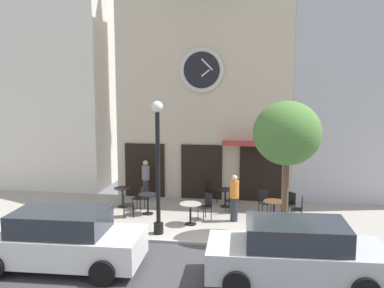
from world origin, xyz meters
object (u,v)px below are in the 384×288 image
cafe_chair_near_tree (290,202)px  parked_car_white (61,240)px  cafe_table_leftmost (274,206)px  cafe_chair_facing_street (140,196)px  pedestrian_grey (146,179)px  street_lamp (158,168)px  cafe_table_center_right (123,194)px  cafe_chair_mid_row (206,205)px  cafe_table_near_curb (225,195)px  cafe_chair_right_end (264,200)px  cafe_chair_curbside (299,207)px  cafe_table_center (190,209)px  cafe_chair_under_awning (233,199)px  parked_car_silver (296,253)px  street_tree (287,134)px  cafe_chair_left_end (126,203)px  cafe_table_rightmost (148,200)px  pedestrian_orange (234,197)px  cafe_chair_outer (209,190)px

cafe_chair_near_tree → parked_car_white: (-6.28, -5.46, 0.23)m
cafe_table_leftmost → cafe_chair_facing_street: cafe_chair_facing_street is taller
cafe_chair_facing_street → pedestrian_grey: size_ratio=0.54×
street_lamp → cafe_chair_facing_street: street_lamp is taller
cafe_table_center_right → cafe_chair_mid_row: 3.62m
cafe_table_near_curb → cafe_chair_right_end: bearing=-25.7°
cafe_table_leftmost → cafe_chair_curbside: bearing=3.9°
cafe_table_center → cafe_chair_under_awning: cafe_chair_under_awning is taller
parked_car_white → parked_car_silver: (6.07, -0.01, 0.00)m
cafe_chair_right_end → cafe_chair_under_awning: bearing=-177.7°
street_tree → cafe_chair_right_end: size_ratio=4.82×
cafe_chair_under_awning → parked_car_silver: bearing=-71.4°
street_lamp → cafe_chair_mid_row: size_ratio=4.79×
cafe_chair_mid_row → cafe_chair_near_tree: same height
parked_car_white → cafe_chair_facing_street: bearing=83.2°
cafe_chair_under_awning → cafe_chair_right_end: (1.17, 0.05, 0.00)m
pedestrian_grey → parked_car_white: 6.95m
cafe_chair_left_end → pedestrian_grey: pedestrian_grey is taller
cafe_table_center → pedestrian_grey: pedestrian_grey is taller
cafe_table_leftmost → parked_car_white: (-5.70, -4.82, 0.22)m
street_tree → parked_car_white: size_ratio=0.99×
cafe_table_rightmost → pedestrian_orange: 3.27m
cafe_table_center_right → cafe_chair_facing_street: bearing=-20.0°
cafe_chair_facing_street → pedestrian_grey: pedestrian_grey is taller
cafe_table_center_right → cafe_chair_right_end: (5.53, -0.11, 0.01)m
cafe_chair_outer → parked_car_white: bearing=-114.9°
cafe_chair_outer → cafe_chair_curbside: same height
cafe_chair_outer → pedestrian_orange: 2.52m
street_tree → cafe_table_center_right: size_ratio=5.64×
cafe_table_leftmost → cafe_table_near_curb: bearing=140.2°
cafe_table_near_curb → cafe_chair_right_end: cafe_chair_right_end is taller
cafe_chair_right_end → cafe_chair_outer: size_ratio=1.00×
cafe_chair_right_end → cafe_chair_outer: 2.51m
cafe_chair_under_awning → pedestrian_orange: (0.11, -0.97, 0.33)m
pedestrian_orange → pedestrian_grey: 4.48m
cafe_table_leftmost → cafe_table_center: bearing=-164.1°
street_tree → cafe_chair_facing_street: size_ratio=4.82×
street_tree → parked_car_silver: street_tree is taller
cafe_table_rightmost → cafe_chair_curbside: size_ratio=0.85×
cafe_table_leftmost → parked_car_silver: bearing=-85.6°
cafe_chair_outer → cafe_table_center: bearing=-96.8°
street_tree → cafe_table_leftmost: 3.21m
cafe_chair_right_end → cafe_chair_outer: (-2.20, 1.21, 0.00)m
cafe_table_leftmost → cafe_chair_near_tree: 0.87m
cafe_table_center_right → pedestrian_orange: pedestrian_orange is taller
cafe_table_near_curb → cafe_chair_right_end: (1.51, -0.73, 0.04)m
street_lamp → cafe_table_center: bearing=50.7°
cafe_table_center → cafe_chair_left_end: bearing=168.8°
cafe_chair_facing_street → cafe_table_center: bearing=-33.4°
pedestrian_orange → pedestrian_grey: same height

